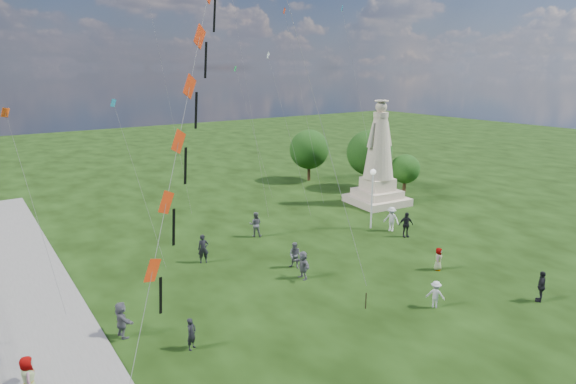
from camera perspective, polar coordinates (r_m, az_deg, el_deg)
ground at (r=59.06m, az=30.38°, el=0.18°), size 106.50×160.00×0.60m
waterfront at (r=25.68m, az=-29.83°, el=-16.32°), size 200.00×200.00×1.51m
statue at (r=44.85m, az=10.67°, el=3.08°), size 5.12×5.12×9.51m
lamppost at (r=37.69m, az=9.98°, el=0.71°), size 0.44×0.44×4.77m
tree_row at (r=51.43m, az=7.23°, el=4.58°), size 8.57×13.28×6.15m
person_0 at (r=22.81m, az=-11.38°, el=-16.15°), size 0.66×0.59×1.51m
person_1 at (r=30.48m, az=0.86°, el=-7.52°), size 0.87×0.97×1.70m
person_2 at (r=26.97m, az=17.09°, el=-11.52°), size 0.94×1.06×1.48m
person_3 at (r=29.71m, az=27.82°, el=-9.85°), size 1.15×0.92×1.74m
person_4 at (r=31.67m, az=17.39°, el=-7.58°), size 0.83×0.71×1.45m
person_5 at (r=24.47m, az=-19.13°, el=-14.11°), size 0.91×1.72×1.77m
person_6 at (r=31.73m, az=-10.01°, el=-6.65°), size 0.81×0.67×1.90m
person_7 at (r=36.06m, az=-3.87°, el=-3.84°), size 1.08×1.00×1.90m
person_8 at (r=38.03m, az=12.16°, el=-3.15°), size 1.03×1.38×1.92m
person_9 at (r=36.94m, az=13.80°, el=-3.78°), size 1.26×0.96×1.91m
person_10 at (r=21.70m, az=-28.39°, el=-19.07°), size 0.60×0.91×1.78m
person_11 at (r=29.05m, az=1.78°, el=-8.64°), size 0.76×1.63×1.73m
red_kite_train at (r=19.80m, az=-11.61°, el=11.11°), size 9.04×9.35×18.01m
small_kites at (r=41.23m, az=-6.86°, el=14.84°), size 31.02×18.55×22.93m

